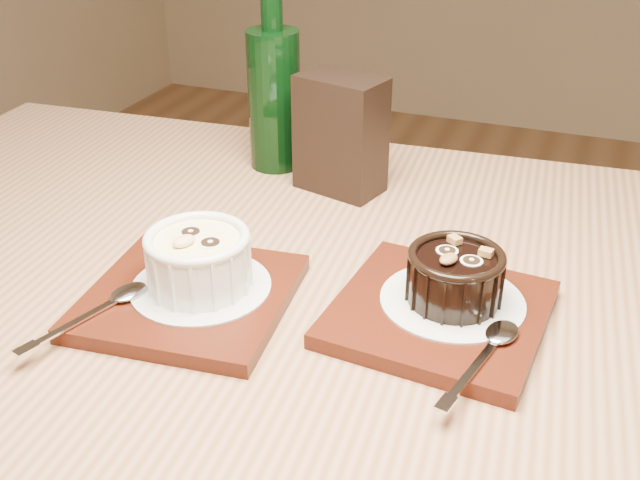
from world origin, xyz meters
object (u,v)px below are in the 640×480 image
Objects in this scene: ramekin_dark at (455,274)px; green_bottle at (274,94)px; tray_right at (439,314)px; condiment_stand at (341,135)px; ramekin_white at (198,258)px; table at (305,368)px; tray_left at (190,297)px.

green_bottle is at bearing 160.93° from ramekin_dark.
tray_right is 0.30m from condiment_stand.
ramekin_white is 0.53× the size of tray_right.
table is 0.17m from ramekin_white.
green_bottle is (-0.07, 0.32, 0.05)m from ramekin_white.
condiment_stand is (0.04, 0.28, 0.02)m from ramekin_white.
tray_left is 1.87× the size of ramekin_white.
tray_right is 0.73× the size of green_bottle.
ramekin_dark is (0.22, 0.06, -0.00)m from ramekin_white.
table is 0.19m from ramekin_dark.
green_bottle reaches higher than condiment_stand.
condiment_stand is 0.57× the size of green_bottle.
ramekin_white is (-0.08, -0.05, 0.14)m from table.
tray_left is 0.24m from ramekin_dark.
tray_right is 0.04m from ramekin_dark.
green_bottle is (-0.15, 0.27, 0.19)m from table.
ramekin_dark reaches higher than table.
condiment_stand reaches higher than ramekin_white.
ramekin_white is at bearing -78.18° from green_bottle.
ramekin_white is at bearing -142.14° from ramekin_dark.
ramekin_white is 0.23m from ramekin_dark.
table is at bearing -178.93° from tray_right.
table is 0.29m from condiment_stand.
tray_left is at bearing -79.87° from green_bottle.
table is 0.36m from green_bottle.
ramekin_white is at bearing -167.23° from tray_right.
tray_left reaches higher than table.
ramekin_white is 0.22m from tray_right.
condiment_stand is (0.04, 0.29, 0.06)m from tray_left.
condiment_stand is at bearing -20.48° from green_bottle.
green_bottle reaches higher than tray_right.
tray_left is 0.73× the size of green_bottle.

